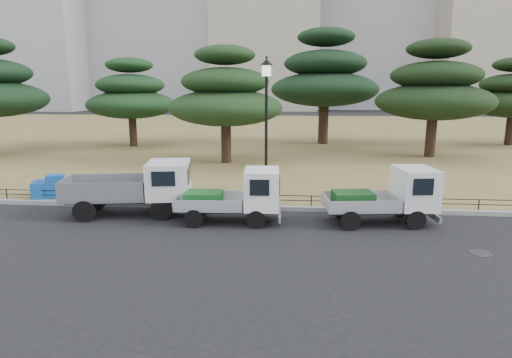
# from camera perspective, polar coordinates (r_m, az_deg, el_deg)

# --- Properties ---
(ground) EXTENTS (220.00, 220.00, 0.00)m
(ground) POSITION_cam_1_polar(r_m,az_deg,el_deg) (13.57, -0.75, -7.12)
(ground) COLOR black
(lawn) EXTENTS (120.00, 56.00, 0.15)m
(lawn) POSITION_cam_1_polar(r_m,az_deg,el_deg) (43.60, 3.32, 6.13)
(lawn) COLOR olive
(lawn) RESTS_ON ground
(curb) EXTENTS (120.00, 0.25, 0.16)m
(curb) POSITION_cam_1_polar(r_m,az_deg,el_deg) (16.02, 0.19, -3.83)
(curb) COLOR gray
(curb) RESTS_ON ground
(truck_large) EXTENTS (4.58, 2.41, 1.90)m
(truck_large) POSITION_cam_1_polar(r_m,az_deg,el_deg) (15.81, -15.71, -0.85)
(truck_large) COLOR black
(truck_large) RESTS_ON ground
(truck_kei_front) EXTENTS (3.50, 1.65, 1.82)m
(truck_kei_front) POSITION_cam_1_polar(r_m,az_deg,el_deg) (14.37, -2.59, -2.28)
(truck_kei_front) COLOR black
(truck_kei_front) RESTS_ON ground
(truck_kei_rear) EXTENTS (3.75, 1.96, 1.88)m
(truck_kei_rear) POSITION_cam_1_polar(r_m,az_deg,el_deg) (14.89, 17.15, -2.18)
(truck_kei_rear) COLOR black
(truck_kei_rear) RESTS_ON ground
(street_lamp) EXTENTS (0.48, 0.48, 5.32)m
(street_lamp) POSITION_cam_1_polar(r_m,az_deg,el_deg) (15.71, 1.38, 9.43)
(street_lamp) COLOR black
(street_lamp) RESTS_ON lawn
(pipe_fence) EXTENTS (38.00, 0.04, 0.40)m
(pipe_fence) POSITION_cam_1_polar(r_m,az_deg,el_deg) (16.07, 0.23, -2.46)
(pipe_fence) COLOR black
(pipe_fence) RESTS_ON lawn
(tarp_pile) EXTENTS (1.67, 1.47, 0.92)m
(tarp_pile) POSITION_cam_1_polar(r_m,az_deg,el_deg) (19.18, -25.57, -1.04)
(tarp_pile) COLOR #1655B1
(tarp_pile) RESTS_ON lawn
(manhole) EXTENTS (0.60, 0.60, 0.01)m
(manhole) POSITION_cam_1_polar(r_m,az_deg,el_deg) (13.43, 27.82, -8.74)
(manhole) COLOR #2D2D30
(manhole) RESTS_ON ground
(pine_west_near) EXTENTS (6.58, 6.58, 6.58)m
(pine_west_near) POSITION_cam_1_polar(r_m,az_deg,el_deg) (33.99, -16.33, 10.60)
(pine_west_near) COLOR black
(pine_west_near) RESTS_ON lawn
(pine_center_left) EXTENTS (6.63, 6.63, 6.74)m
(pine_center_left) POSITION_cam_1_polar(r_m,az_deg,el_deg) (25.21, -4.09, 10.98)
(pine_center_left) COLOR black
(pine_center_left) RESTS_ON lawn
(pine_center_right) EXTENTS (8.38, 8.38, 8.89)m
(pine_center_right) POSITION_cam_1_polar(r_m,az_deg,el_deg) (34.63, 9.15, 13.18)
(pine_center_right) COLOR black
(pine_center_right) RESTS_ON lawn
(pine_east_near) EXTENTS (7.27, 7.27, 7.34)m
(pine_east_near) POSITION_cam_1_polar(r_m,az_deg,el_deg) (29.61, 22.73, 10.91)
(pine_east_near) COLOR black
(pine_east_near) RESTS_ON lawn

